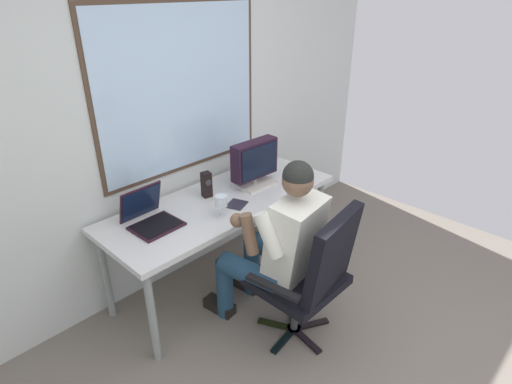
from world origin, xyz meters
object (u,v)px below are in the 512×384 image
object	(u,v)px
desk	(223,207)
wine_glass	(221,202)
laptop	(149,215)
crt_monitor	(255,162)
cd_case	(237,204)
desk_speaker	(207,185)
person_seated	(277,243)
coffee_mug	(299,172)
office_chair	(313,271)

from	to	relation	value
desk	wine_glass	size ratio (longest dim) A/B	11.93
laptop	desk	bearing A→B (deg)	-8.47
crt_monitor	cd_case	xyz separation A→B (m)	(-0.34, -0.15, -0.19)
cd_case	laptop	bearing A→B (deg)	158.39
wine_glass	desk_speaker	xyz separation A→B (m)	(0.12, 0.30, -0.01)
person_seated	laptop	xyz separation A→B (m)	(-0.50, 0.69, 0.14)
coffee_mug	desk_speaker	bearing A→B (deg)	158.48
wine_glass	desk_speaker	bearing A→B (deg)	67.81
office_chair	coffee_mug	bearing A→B (deg)	44.05
office_chair	crt_monitor	size ratio (longest dim) A/B	2.45
cd_case	coffee_mug	distance (m)	0.68
cd_case	person_seated	bearing A→B (deg)	-100.00
desk	laptop	distance (m)	0.59
cd_case	coffee_mug	world-z (taller)	coffee_mug
person_seated	wine_glass	bearing A→B (deg)	103.14
person_seated	crt_monitor	distance (m)	0.79
person_seated	coffee_mug	xyz separation A→B (m)	(0.76, 0.43, 0.13)
desk	cd_case	xyz separation A→B (m)	(0.01, -0.14, 0.07)
office_chair	person_seated	bearing A→B (deg)	96.90
person_seated	coffee_mug	distance (m)	0.89
laptop	wine_glass	world-z (taller)	laptop
person_seated	wine_glass	world-z (taller)	person_seated
laptop	desk_speaker	world-z (taller)	laptop
wine_glass	cd_case	xyz separation A→B (m)	(0.18, 0.04, -0.10)
person_seated	cd_case	size ratio (longest dim) A/B	7.16
desk_speaker	coffee_mug	world-z (taller)	desk_speaker
person_seated	cd_case	world-z (taller)	person_seated
crt_monitor	laptop	bearing A→B (deg)	174.87
desk	cd_case	distance (m)	0.16
office_chair	wine_glass	bearing A→B (deg)	100.73
wine_glass	cd_case	bearing A→B (deg)	12.48
office_chair	coffee_mug	world-z (taller)	office_chair
wine_glass	laptop	bearing A→B (deg)	145.94
desk_speaker	cd_case	xyz separation A→B (m)	(0.06, -0.26, -0.09)
office_chair	cd_case	bearing A→B (deg)	86.20
desk	coffee_mug	world-z (taller)	coffee_mug
laptop	office_chair	bearing A→B (deg)	-61.20
laptop	cd_case	xyz separation A→B (m)	(0.58, -0.23, -0.06)
person_seated	laptop	size ratio (longest dim) A/B	3.81
office_chair	desk_speaker	size ratio (longest dim) A/B	5.14
crt_monitor	wine_glass	size ratio (longest dim) A/B	2.64
laptop	coffee_mug	distance (m)	1.29
wine_glass	office_chair	bearing A→B (deg)	-79.27
wine_glass	coffee_mug	bearing A→B (deg)	0.67
desk_speaker	coffee_mug	distance (m)	0.80
office_chair	crt_monitor	world-z (taller)	crt_monitor
crt_monitor	desk_speaker	xyz separation A→B (m)	(-0.40, 0.11, -0.10)
wine_glass	cd_case	world-z (taller)	wine_glass
laptop	coffee_mug	world-z (taller)	laptop
crt_monitor	person_seated	bearing A→B (deg)	-124.62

